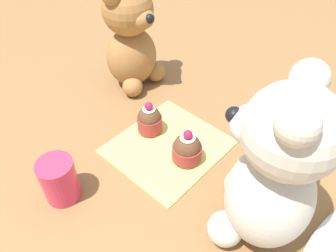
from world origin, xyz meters
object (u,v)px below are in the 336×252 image
teddy_bear_cream (274,172)px  cupcake_near_tan_bear (150,120)px  cupcake_near_cream_bear (187,149)px  juice_glass (59,180)px  teddy_bear_tan (131,38)px

teddy_bear_cream → cupcake_near_tan_bear: bearing=-114.9°
cupcake_near_cream_bear → juice_glass: juice_glass is taller
teddy_bear_cream → cupcake_near_tan_bear: (-0.03, -0.26, -0.10)m
cupcake_near_tan_bear → juice_glass: juice_glass is taller
teddy_bear_cream → juice_glass: bearing=-74.9°
teddy_bear_tan → juice_glass: 0.34m
cupcake_near_cream_bear → teddy_bear_tan: bearing=-112.8°
cupcake_near_cream_bear → cupcake_near_tan_bear: bearing=-94.7°
juice_glass → teddy_bear_tan: bearing=-154.2°
teddy_bear_cream → juice_glass: (0.17, -0.26, -0.09)m
teddy_bear_tan → juice_glass: size_ratio=3.03×
teddy_bear_tan → juice_glass: (0.30, 0.14, -0.07)m
juice_glass → cupcake_near_tan_bear: bearing=179.9°
cupcake_near_cream_bear → cupcake_near_tan_bear: (-0.01, -0.10, 0.00)m
teddy_bear_cream → teddy_bear_tan: 0.43m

